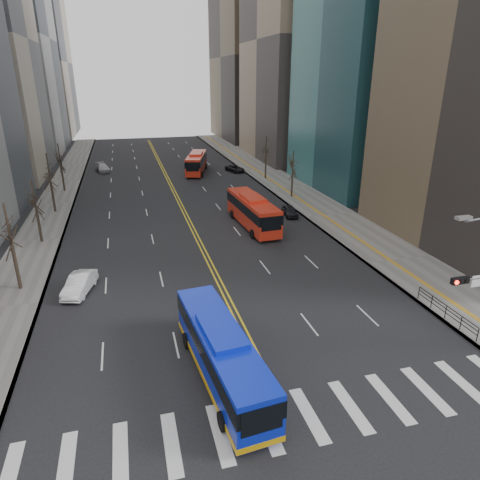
% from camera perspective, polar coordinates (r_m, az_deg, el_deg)
% --- Properties ---
extents(ground, '(220.00, 220.00, 0.00)m').
position_cam_1_polar(ground, '(23.78, 6.38, -22.67)').
color(ground, black).
extents(sidewalk_right, '(7.00, 130.00, 0.15)m').
position_cam_1_polar(sidewalk_right, '(67.51, 6.50, 6.93)').
color(sidewalk_right, slate).
rests_on(sidewalk_right, ground).
extents(sidewalk_left, '(5.00, 130.00, 0.15)m').
position_cam_1_polar(sidewalk_left, '(63.72, -23.40, 4.46)').
color(sidewalk_left, slate).
rests_on(sidewalk_left, ground).
extents(crosswalk, '(26.70, 4.00, 0.01)m').
position_cam_1_polar(crosswalk, '(23.78, 6.38, -22.66)').
color(crosswalk, silver).
rests_on(crosswalk, ground).
extents(centerline, '(0.55, 100.00, 0.01)m').
position_cam_1_polar(centerline, '(73.02, -9.48, 7.80)').
color(centerline, gold).
rests_on(centerline, ground).
extents(office_towers, '(83.00, 134.00, 58.00)m').
position_cam_1_polar(office_towers, '(84.96, -11.55, 25.76)').
color(office_towers, '#98979A').
rests_on(office_towers, ground).
extents(pedestrian_railing, '(0.06, 6.06, 1.02)m').
position_cam_1_polar(pedestrian_railing, '(34.12, 25.77, -8.39)').
color(pedestrian_railing, black).
rests_on(pedestrian_railing, sidewalk_right).
extents(street_trees, '(35.20, 47.20, 7.60)m').
position_cam_1_polar(street_trees, '(51.69, -15.28, 7.43)').
color(street_trees, '#32251E').
rests_on(street_trees, ground).
extents(blue_bus, '(3.53, 11.69, 3.37)m').
position_cam_1_polar(blue_bus, '(25.01, -2.44, -14.75)').
color(blue_bus, '#0C22C2').
rests_on(blue_bus, ground).
extents(red_bus_near, '(3.35, 11.61, 3.63)m').
position_cam_1_polar(red_bus_near, '(49.17, 1.69, 4.05)').
color(red_bus_near, red).
rests_on(red_bus_near, ground).
extents(red_bus_far, '(5.74, 11.64, 3.60)m').
position_cam_1_polar(red_bus_far, '(78.38, -5.83, 10.36)').
color(red_bus_far, red).
rests_on(red_bus_far, ground).
extents(car_white, '(2.75, 4.76, 1.48)m').
position_cam_1_polar(car_white, '(36.87, -20.62, -5.52)').
color(car_white, white).
rests_on(car_white, ground).
extents(car_dark_mid, '(1.89, 3.87, 1.27)m').
position_cam_1_polar(car_dark_mid, '(53.72, 6.66, 3.85)').
color(car_dark_mid, black).
rests_on(car_dark_mid, ground).
extents(car_silver, '(3.07, 5.26, 1.43)m').
position_cam_1_polar(car_silver, '(83.00, -17.86, 9.16)').
color(car_silver, '#A4A3A9').
rests_on(car_silver, ground).
extents(car_dark_far, '(3.27, 4.75, 1.21)m').
position_cam_1_polar(car_dark_far, '(78.98, -0.68, 9.52)').
color(car_dark_far, black).
rests_on(car_dark_far, ground).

